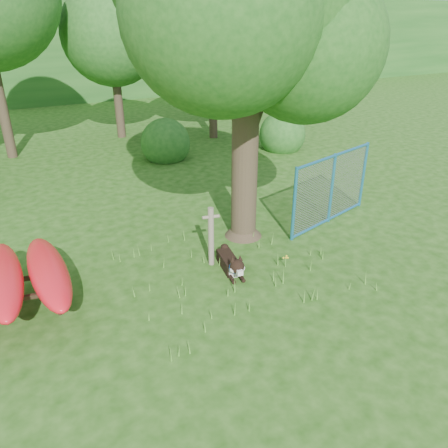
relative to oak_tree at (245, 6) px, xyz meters
name	(u,v)px	position (x,y,z in m)	size (l,w,h in m)	color
ground	(245,298)	(-1.25, -2.28, -4.97)	(80.00, 80.00, 0.00)	#1A440D
oak_tree	(245,6)	(0.00, 0.00, 0.00)	(5.45, 5.24, 7.46)	#34281C
wooden_post	(211,235)	(-1.24, -0.86, -4.28)	(0.36, 0.15, 1.31)	#6E6253
husky_dog	(231,264)	(-1.03, -1.35, -4.77)	(0.48, 1.25, 0.56)	black
fence_section	(332,189)	(2.39, -0.38, -4.07)	(3.00, 0.88, 3.00)	teal
wildflower_clump	(286,258)	(0.08, -1.71, -4.76)	(0.12, 0.10, 0.26)	#569831
bg_tree_c	(112,35)	(0.25, 10.72, -0.86)	(4.00, 4.00, 6.12)	#34281C
bg_tree_d	(212,8)	(3.75, 8.72, 0.11)	(4.80, 4.80, 7.50)	#34281C
bg_tree_e	(240,6)	(6.75, 11.72, 0.26)	(4.60, 4.60, 7.55)	#34281C
shrub_right	(281,149)	(5.25, 5.72, -4.97)	(1.80, 1.80, 1.80)	#1F571C
shrub_mid	(166,159)	(0.75, 6.72, -4.97)	(1.80, 1.80, 1.80)	#1F571C
wooded_hillside	(30,46)	(-1.25, 25.72, -1.97)	(80.00, 12.00, 6.00)	#1F571C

